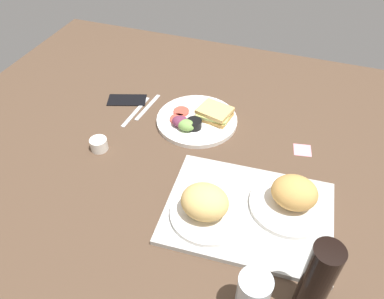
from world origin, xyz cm
name	(u,v)px	position (x,y,z in cm)	size (l,w,h in cm)	color
ground_plane	(201,157)	(0.00, 0.00, -1.50)	(190.00, 150.00, 3.00)	#4C3828
serving_tray	(248,212)	(-19.91, 18.46, 0.80)	(45.00, 33.00, 1.60)	#B2B2AD
bread_plate_near	(292,197)	(-30.29, 13.12, 5.43)	(21.65, 21.65, 9.89)	white
bread_plate_far	(206,206)	(-9.30, 23.84, 5.70)	(20.73, 20.73, 10.12)	white
plate_with_salad	(198,119)	(5.98, -14.74, 1.71)	(28.44, 28.44, 5.40)	white
drinking_glass	(252,297)	(-26.36, 44.67, 6.96)	(7.17, 7.17, 13.93)	silver
soda_bottle	(317,280)	(-38.12, 38.79, 11.13)	(6.40, 6.40, 22.26)	black
espresso_cup	(99,144)	(32.02, 8.80, 2.00)	(5.60, 5.60, 4.00)	silver
fork	(148,107)	(26.64, -17.16, 0.25)	(17.00, 1.40, 0.50)	#B7B7BC
knife	(136,111)	(29.64, -13.16, 0.25)	(19.00, 1.40, 0.50)	#B7B7BC
cell_phone	(127,100)	(35.92, -18.53, 0.40)	(14.40, 7.20, 0.80)	black
sticky_note	(302,150)	(-30.69, -12.83, 0.06)	(5.60, 5.60, 0.12)	pink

